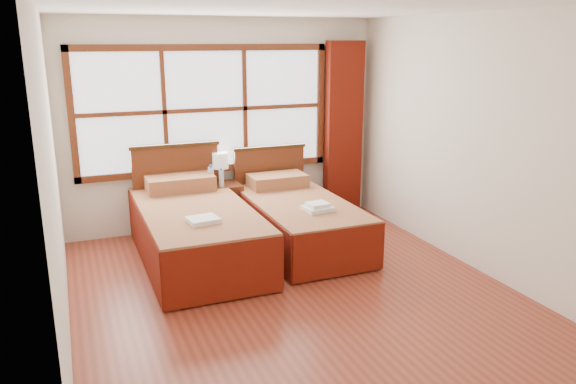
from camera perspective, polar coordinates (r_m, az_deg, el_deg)
name	(u,v)px	position (r m, az deg, el deg)	size (l,w,h in m)	color
floor	(293,292)	(5.44, 0.54, -10.12)	(4.50, 4.50, 0.00)	brown
ceiling	(294,6)	(4.93, 0.62, 18.36)	(4.50, 4.50, 0.00)	white
wall_back	(225,125)	(7.12, -6.43, 6.82)	(4.00, 4.00, 0.00)	silver
wall_left	(53,179)	(4.66, -22.78, 1.24)	(4.50, 4.50, 0.00)	silver
wall_right	(474,144)	(6.07, 18.36, 4.68)	(4.50, 4.50, 0.00)	silver
window	(205,110)	(7.00, -8.38, 8.25)	(3.16, 0.06, 1.56)	white
curtain	(343,129)	(7.60, 5.65, 6.37)	(0.50, 0.16, 2.30)	maroon
bed_left	(195,229)	(6.20, -9.42, -3.71)	(1.15, 2.23, 1.12)	#391F0C
bed_right	(298,219)	(6.56, 0.98, -2.74)	(1.04, 2.06, 1.01)	#391F0C
nightstand	(223,208)	(7.07, -6.66, -1.58)	(0.45, 0.44, 0.60)	#592813
towels_left	(203,220)	(5.57, -8.63, -2.81)	(0.32, 0.29, 0.05)	white
towels_right	(318,207)	(6.08, 3.04, -1.55)	(0.31, 0.28, 0.09)	white
lamp	(220,162)	(7.01, -6.89, 3.09)	(0.20, 0.20, 0.38)	#C3883E
bottle_near	(211,177)	(6.85, -7.81, 1.53)	(0.07, 0.07, 0.28)	silver
bottle_far	(221,178)	(6.86, -6.78, 1.39)	(0.06, 0.06, 0.23)	silver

